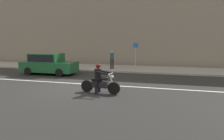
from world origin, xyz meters
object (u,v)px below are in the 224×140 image
Objects in this scene: pedestrian_bystander at (112,58)px; parked_sedan_forest_green at (48,64)px; motorcycle_with_rider_black_leather at (100,81)px; street_sign_post at (136,53)px.

parked_sedan_forest_green is at bearing -142.57° from pedestrian_bystander.
motorcycle_with_rider_black_leather is at bearing -36.92° from parked_sedan_forest_green.
street_sign_post reaches higher than motorcycle_with_rider_black_leather.
motorcycle_with_rider_black_leather is 8.03m from pedestrian_bystander.
motorcycle_with_rider_black_leather is at bearing -94.83° from street_sign_post.
street_sign_post reaches higher than pedestrian_bystander.
pedestrian_bystander reaches higher than motorcycle_with_rider_black_leather.
pedestrian_bystander is (-2.11, -0.72, -0.49)m from street_sign_post.
parked_sedan_forest_green is 7.87m from street_sign_post.
parked_sedan_forest_green is 1.83× the size of street_sign_post.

